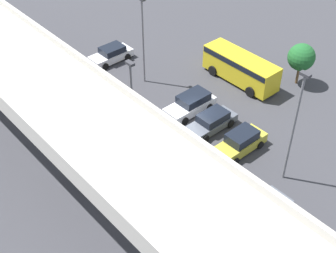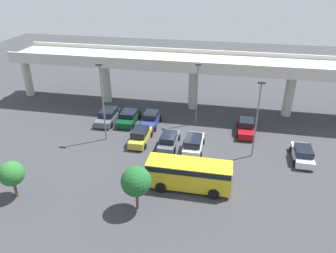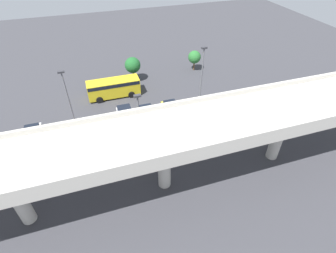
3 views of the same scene
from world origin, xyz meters
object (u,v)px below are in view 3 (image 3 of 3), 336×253
Objects in this scene: parked_car_2 at (183,130)px; lamp_post_near_aisle at (68,98)px; parked_car_0 at (224,121)px; parked_car_6 at (33,135)px; tree_front_left at (194,57)px; shuttle_bus at (114,87)px; parked_car_3 at (148,115)px; tree_front_centre at (133,65)px; parked_car_5 at (85,153)px; lamp_post_mid_lot at (140,122)px; parked_car_1 at (206,127)px; parked_car_7 at (172,110)px; parked_car_4 at (126,116)px; lamp_post_by_overpass at (202,76)px.

lamp_post_near_aisle is at bearing 68.07° from parked_car_2.
parked_car_0 is 1.10× the size of parked_car_6.
lamp_post_near_aisle reaches higher than tree_front_left.
lamp_post_near_aisle is (5.76, 6.66, 3.23)m from shuttle_bus.
parked_car_3 is 10.89m from tree_front_centre.
lamp_post_near_aisle reaches higher than parked_car_5.
parked_car_6 is at bearing 1.72° from lamp_post_near_aisle.
parked_car_5 is 1.08× the size of parked_car_6.
lamp_post_near_aisle is at bearing -43.63° from lamp_post_mid_lot.
parked_car_1 is 14.44m from parked_car_5.
parked_car_7 is at bearing 87.01° from parked_car_3.
parked_car_4 is 1.02× the size of parked_car_7.
tree_front_left is at bearing -151.64° from lamp_post_near_aisle.
tree_front_left is 0.86× the size of tree_front_centre.
parked_car_3 is at bearing 51.81° from parked_car_1.
tree_front_centre is at bearing 2.94° from tree_front_left.
parked_car_4 is at bearing 93.88° from shuttle_bus.
lamp_post_mid_lot reaches higher than parked_car_5.
tree_front_centre is at bearing -29.58° from parked_car_5.
parked_car_1 is 16.91m from tree_front_left.
parked_car_4 is 0.52× the size of lamp_post_by_overpass.
parked_car_6 is at bearing -90.79° from parked_car_3.
lamp_post_by_overpass is (-9.56, -6.09, 0.60)m from lamp_post_mid_lot.
lamp_post_by_overpass reaches higher than tree_front_centre.
tree_front_centre reaches higher than parked_car_4.
tree_front_centre is (-3.27, -10.32, 1.95)m from parked_car_4.
parked_car_4 is at bearing -179.77° from lamp_post_near_aisle.
lamp_post_by_overpass is 2.24× the size of tree_front_centre.
parked_car_0 is 0.64× the size of shuttle_bus.
parked_car_7 is 8.92m from lamp_post_mid_lot.
lamp_post_mid_lot is at bearing 4.72° from parked_car_4.
parked_car_4 is 1.06× the size of parked_car_6.
lamp_post_mid_lot is at bearing -43.05° from parked_car_7.
parked_car_6 is at bearing 78.43° from parked_car_0.
shuttle_bus is at bearing -130.85° from lamp_post_near_aisle.
parked_car_2 is 13.24m from shuttle_bus.
parked_car_4 is at bearing 37.86° from tree_front_left.
parked_car_5 is at bearing -46.69° from parked_car_4.
parked_car_1 is 0.62× the size of shuttle_bus.
parked_car_1 is 0.99× the size of parked_car_5.
lamp_post_mid_lot is (2.24, 6.08, 3.85)m from parked_car_3.
parked_car_1 is 0.56× the size of lamp_post_near_aisle.
shuttle_bus is 0.97× the size of lamp_post_mid_lot.
parked_car_7 is 12.91m from lamp_post_near_aisle.
tree_front_centre is at bearing -165.63° from parked_car_7.
parked_car_6 is 21.73m from lamp_post_by_overpass.
parked_car_5 is at bearing 91.65° from parked_car_2.
parked_car_5 is at bearing -59.65° from parked_car_3.
parked_car_4 is at bearing -2.06° from lamp_post_by_overpass.
parked_car_7 is 11.38m from tree_front_centre.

